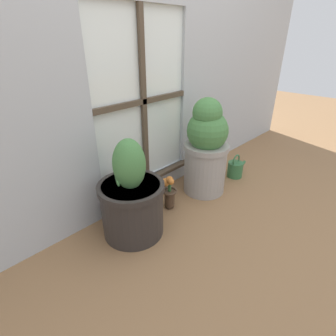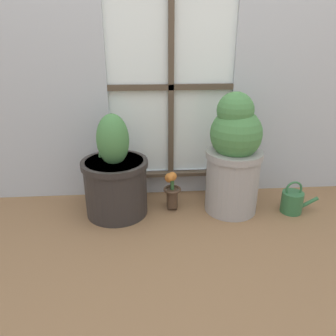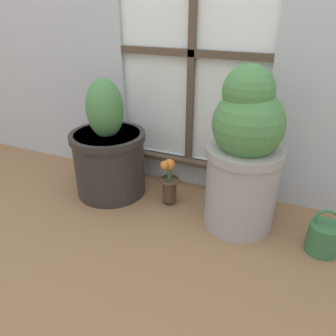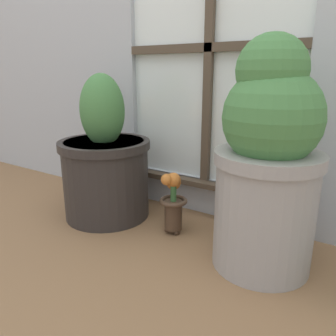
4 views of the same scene
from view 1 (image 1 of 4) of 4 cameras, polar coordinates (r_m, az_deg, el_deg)
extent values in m
plane|color=olive|center=(1.82, 7.18, -11.88)|extent=(10.00, 10.00, 0.00)
cube|color=#B2B7BC|center=(2.82, 16.96, 28.30)|extent=(1.80, 0.05, 2.50)
cube|color=#B2B7BC|center=(2.08, -4.83, -3.57)|extent=(0.80, 0.05, 0.16)
cube|color=white|center=(1.85, -5.89, 14.35)|extent=(0.80, 0.02, 1.15)
cube|color=#4C3D2D|center=(1.83, -5.31, 14.24)|extent=(0.04, 0.02, 1.15)
cube|color=#4C3D2D|center=(1.83, -5.31, 14.24)|extent=(0.80, 0.02, 0.04)
cube|color=#4C3D2D|center=(2.02, -4.05, -2.32)|extent=(0.86, 0.06, 0.02)
cylinder|color=#2D2826|center=(1.65, -7.73, -8.78)|extent=(0.38, 0.38, 0.35)
cylinder|color=#2D2826|center=(1.57, -8.08, -4.09)|extent=(0.40, 0.40, 0.04)
cylinder|color=#38281E|center=(1.56, -8.11, -3.70)|extent=(0.35, 0.35, 0.01)
ellipsoid|color=#477F42|center=(1.50, -8.44, 0.77)|extent=(0.19, 0.19, 0.31)
ellipsoid|color=#477F42|center=(1.52, -10.95, -1.54)|extent=(0.09, 0.12, 0.13)
cylinder|color=#9E9993|center=(2.08, 8.02, 0.00)|extent=(0.32, 0.32, 0.40)
cylinder|color=#9E9993|center=(2.01, 8.35, 4.57)|extent=(0.34, 0.34, 0.04)
cylinder|color=#38281E|center=(2.00, 8.37, 4.96)|extent=(0.30, 0.30, 0.01)
sphere|color=#477F42|center=(1.97, 8.59, 8.00)|extent=(0.31, 0.31, 0.31)
sphere|color=#477F42|center=(1.92, 8.58, 11.83)|extent=(0.21, 0.21, 0.21)
ellipsoid|color=#477F42|center=(1.89, 7.99, 6.72)|extent=(0.08, 0.13, 0.18)
sphere|color=#473323|center=(1.96, -0.24, -7.98)|extent=(0.02, 0.02, 0.02)
sphere|color=#473323|center=(1.93, 0.14, -8.73)|extent=(0.02, 0.02, 0.02)
sphere|color=#473323|center=(1.96, 1.08, -8.16)|extent=(0.02, 0.02, 0.02)
cylinder|color=#473323|center=(1.91, 0.33, -6.60)|extent=(0.07, 0.07, 0.12)
torus|color=#473323|center=(1.88, 0.34, -5.05)|extent=(0.11, 0.11, 0.02)
cylinder|color=#386633|center=(1.86, 0.34, -4.18)|extent=(0.02, 0.02, 0.07)
sphere|color=orange|center=(1.83, 0.35, -2.66)|extent=(0.06, 0.06, 0.06)
sphere|color=orange|center=(1.85, -0.58, -3.14)|extent=(0.06, 0.06, 0.06)
sphere|color=orange|center=(1.80, 0.66, -2.97)|extent=(0.05, 0.05, 0.05)
cylinder|color=#336B3D|center=(2.40, 14.38, -0.31)|extent=(0.13, 0.13, 0.14)
cylinder|color=#336B3D|center=(2.50, 15.70, 0.42)|extent=(0.12, 0.02, 0.08)
torus|color=#336B3D|center=(2.36, 14.63, 1.66)|extent=(0.11, 0.01, 0.11)
camera|label=2|loc=(1.25, 80.55, 1.15)|focal=35.00mm
camera|label=3|loc=(1.76, 53.77, 10.95)|focal=35.00mm
camera|label=4|loc=(1.87, 40.52, 5.11)|focal=35.00mm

